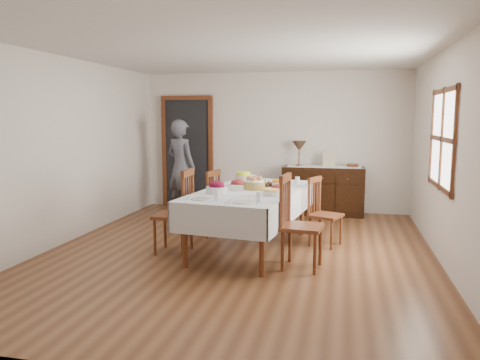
% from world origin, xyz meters
% --- Properties ---
extents(ground, '(6.00, 6.00, 0.00)m').
position_xyz_m(ground, '(0.00, 0.00, 0.00)').
color(ground, brown).
extents(room_shell, '(5.02, 6.02, 2.65)m').
position_xyz_m(room_shell, '(-0.15, 0.42, 1.64)').
color(room_shell, silver).
rests_on(room_shell, ground).
extents(dining_table, '(1.50, 2.49, 0.81)m').
position_xyz_m(dining_table, '(0.12, 0.20, 0.71)').
color(dining_table, silver).
rests_on(dining_table, ground).
extents(chair_left_near, '(0.47, 0.47, 1.10)m').
position_xyz_m(chair_left_near, '(-0.78, -0.16, 0.56)').
color(chair_left_near, '#592A14').
rests_on(chair_left_near, ground).
extents(chair_left_far, '(0.50, 0.50, 0.99)m').
position_xyz_m(chair_left_far, '(-0.68, 0.79, 0.50)').
color(chair_left_far, '#592A14').
rests_on(chair_left_far, ground).
extents(chair_right_near, '(0.51, 0.51, 1.11)m').
position_xyz_m(chair_right_near, '(0.81, -0.44, 0.56)').
color(chair_right_near, '#592A14').
rests_on(chair_right_near, ground).
extents(chair_right_far, '(0.51, 0.51, 0.94)m').
position_xyz_m(chair_right_far, '(1.05, 0.63, 0.48)').
color(chair_right_far, '#592A14').
rests_on(chair_right_far, ground).
extents(sideboard, '(1.46, 0.53, 0.87)m').
position_xyz_m(sideboard, '(0.96, 2.72, 0.44)').
color(sideboard, black).
rests_on(sideboard, ground).
extents(person, '(0.68, 0.58, 1.84)m').
position_xyz_m(person, '(-1.59, 2.24, 0.92)').
color(person, '#51515B').
rests_on(person, ground).
extents(bread_basket, '(0.28, 0.28, 0.18)m').
position_xyz_m(bread_basket, '(0.16, 0.26, 0.88)').
color(bread_basket, olive).
rests_on(bread_basket, dining_table).
extents(egg_basket, '(0.27, 0.27, 0.10)m').
position_xyz_m(egg_basket, '(0.21, 0.59, 0.84)').
color(egg_basket, black).
rests_on(egg_basket, dining_table).
extents(ham_platter_a, '(0.32, 0.32, 0.11)m').
position_xyz_m(ham_platter_a, '(-0.13, 0.51, 0.84)').
color(ham_platter_a, silver).
rests_on(ham_platter_a, dining_table).
extents(ham_platter_b, '(0.31, 0.31, 0.11)m').
position_xyz_m(ham_platter_b, '(0.49, 0.17, 0.84)').
color(ham_platter_b, silver).
rests_on(ham_platter_b, dining_table).
extents(beet_bowl, '(0.27, 0.27, 0.16)m').
position_xyz_m(beet_bowl, '(-0.24, -0.17, 0.88)').
color(beet_bowl, silver).
rests_on(beet_bowl, dining_table).
extents(carrot_bowl, '(0.19, 0.19, 0.10)m').
position_xyz_m(carrot_bowl, '(0.44, 0.57, 0.85)').
color(carrot_bowl, silver).
rests_on(carrot_bowl, dining_table).
extents(pineapple_bowl, '(0.24, 0.24, 0.14)m').
position_xyz_m(pineapple_bowl, '(-0.15, 1.01, 0.87)').
color(pineapple_bowl, tan).
rests_on(pineapple_bowl, dining_table).
extents(casserole_dish, '(0.21, 0.21, 0.08)m').
position_xyz_m(casserole_dish, '(0.46, -0.18, 0.85)').
color(casserole_dish, silver).
rests_on(casserole_dish, dining_table).
extents(butter_dish, '(0.15, 0.11, 0.07)m').
position_xyz_m(butter_dish, '(-0.05, 0.09, 0.84)').
color(butter_dish, silver).
rests_on(butter_dish, dining_table).
extents(setting_left, '(0.44, 0.31, 0.10)m').
position_xyz_m(setting_left, '(-0.26, -0.57, 0.83)').
color(setting_left, silver).
rests_on(setting_left, dining_table).
extents(setting_right, '(0.44, 0.31, 0.10)m').
position_xyz_m(setting_right, '(0.27, -0.67, 0.83)').
color(setting_right, silver).
rests_on(setting_right, dining_table).
extents(glass_far_a, '(0.06, 0.06, 0.10)m').
position_xyz_m(glass_far_a, '(-0.01, 1.02, 0.86)').
color(glass_far_a, white).
rests_on(glass_far_a, dining_table).
extents(glass_far_b, '(0.06, 0.06, 0.10)m').
position_xyz_m(glass_far_b, '(0.66, 0.94, 0.86)').
color(glass_far_b, white).
rests_on(glass_far_b, dining_table).
extents(runner, '(1.30, 0.35, 0.01)m').
position_xyz_m(runner, '(0.97, 2.72, 0.88)').
color(runner, white).
rests_on(runner, sideboard).
extents(table_lamp, '(0.26, 0.26, 0.46)m').
position_xyz_m(table_lamp, '(0.52, 2.70, 1.23)').
color(table_lamp, brown).
rests_on(table_lamp, sideboard).
extents(picture_frame, '(0.22, 0.08, 0.28)m').
position_xyz_m(picture_frame, '(1.05, 2.67, 1.01)').
color(picture_frame, '#BDB08B').
rests_on(picture_frame, sideboard).
extents(deco_bowl, '(0.20, 0.20, 0.06)m').
position_xyz_m(deco_bowl, '(1.47, 2.76, 0.90)').
color(deco_bowl, '#592A14').
rests_on(deco_bowl, sideboard).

